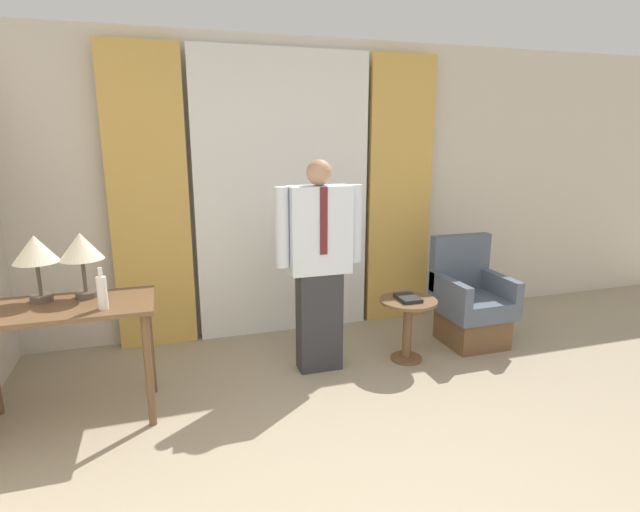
# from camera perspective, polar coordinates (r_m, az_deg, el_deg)

# --- Properties ---
(wall_back) EXTENTS (10.00, 0.06, 2.70)m
(wall_back) POSITION_cam_1_polar(r_m,az_deg,el_deg) (4.73, -4.54, 7.63)
(wall_back) COLOR beige
(wall_back) RESTS_ON ground_plane
(curtain_sheer_center) EXTENTS (1.61, 0.06, 2.58)m
(curtain_sheer_center) POSITION_cam_1_polar(r_m,az_deg,el_deg) (4.62, -4.15, 6.74)
(curtain_sheer_center) COLOR white
(curtain_sheer_center) RESTS_ON ground_plane
(curtain_drape_left) EXTENTS (0.66, 0.06, 2.58)m
(curtain_drape_left) POSITION_cam_1_polar(r_m,az_deg,el_deg) (4.49, -18.93, 5.87)
(curtain_drape_left) COLOR gold
(curtain_drape_left) RESTS_ON ground_plane
(curtain_drape_right) EXTENTS (0.66, 0.06, 2.58)m
(curtain_drape_right) POSITION_cam_1_polar(r_m,az_deg,el_deg) (5.02, 9.09, 7.15)
(curtain_drape_right) COLOR gold
(curtain_drape_right) RESTS_ON ground_plane
(desk) EXTENTS (1.11, 0.57, 0.80)m
(desk) POSITION_cam_1_polar(r_m,az_deg,el_deg) (3.59, -27.26, -7.00)
(desk) COLOR brown
(desk) RESTS_ON ground_plane
(table_lamp_left) EXTENTS (0.27, 0.27, 0.43)m
(table_lamp_left) POSITION_cam_1_polar(r_m,az_deg,el_deg) (3.62, -29.77, 0.40)
(table_lamp_left) COLOR #4C4238
(table_lamp_left) RESTS_ON desk
(table_lamp_right) EXTENTS (0.27, 0.27, 0.43)m
(table_lamp_right) POSITION_cam_1_polar(r_m,az_deg,el_deg) (3.57, -25.64, 0.71)
(table_lamp_right) COLOR #4C4238
(table_lamp_right) RESTS_ON desk
(bottle_near_edge) EXTENTS (0.06, 0.06, 0.26)m
(bottle_near_edge) POSITION_cam_1_polar(r_m,az_deg,el_deg) (3.34, -23.64, -3.79)
(bottle_near_edge) COLOR silver
(bottle_near_edge) RESTS_ON desk
(person) EXTENTS (0.68, 0.22, 1.67)m
(person) POSITION_cam_1_polar(r_m,az_deg,el_deg) (3.85, -0.09, -0.50)
(person) COLOR #2D2D33
(person) RESTS_ON ground_plane
(armchair) EXTENTS (0.58, 0.60, 0.96)m
(armchair) POSITION_cam_1_polar(r_m,az_deg,el_deg) (4.72, 16.81, -5.39)
(armchair) COLOR brown
(armchair) RESTS_ON ground_plane
(side_table) EXTENTS (0.47, 0.47, 0.53)m
(side_table) POSITION_cam_1_polar(r_m,az_deg,el_deg) (4.22, 9.99, -7.11)
(side_table) COLOR brown
(side_table) RESTS_ON ground_plane
(book) EXTENTS (0.16, 0.23, 0.03)m
(book) POSITION_cam_1_polar(r_m,az_deg,el_deg) (4.15, 10.01, -4.76)
(book) COLOR black
(book) RESTS_ON side_table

